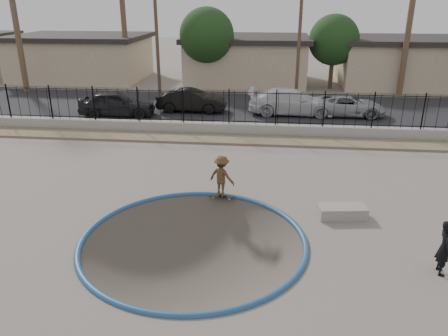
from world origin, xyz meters
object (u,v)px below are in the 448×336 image
skater (222,179)px  car_d (347,105)px  skateboard (222,196)px  car_c (292,102)px  videographer (445,248)px  concrete_ledge (342,212)px  car_a (117,103)px  car_b (192,100)px

skater → car_d: 14.38m
skateboard → car_c: car_c is taller
skateboard → videographer: 7.64m
concrete_ledge → car_c: car_c is taller
skater → concrete_ledge: size_ratio=0.97×
car_a → car_c: 10.97m
skateboard → car_a: car_a is taller
skater → car_a: bearing=-30.7°
concrete_ledge → car_a: 17.23m
skateboard → concrete_ledge: concrete_ledge is taller
car_d → car_a: bearing=98.2°
concrete_ledge → car_b: size_ratio=0.36×
skater → car_a: 13.69m
concrete_ledge → car_a: bearing=134.4°
skater → videographer: 7.60m
car_b → car_d: 9.89m
skateboard → car_d: bearing=70.5°
videographer → car_b: (-9.83, 16.92, -0.02)m
videographer → car_a: car_a is taller
car_c → car_b: bearing=90.0°
skater → videographer: videographer is taller
skater → concrete_ledge: (4.23, -1.07, -0.58)m
skater → skateboard: (0.00, 0.00, -0.71)m
videographer → car_c: size_ratio=0.29×
car_b → car_c: car_c is taller
skateboard → videographer: (6.42, -4.08, 0.72)m
skateboard → car_b: 13.30m
skateboard → car_b: car_b is taller
car_b → car_d: bearing=-88.6°
car_b → car_a: bearing=111.4°
skater → videographer: bearing=172.0°
videographer → car_c: 17.25m
videographer → car_b: videographer is taller
skater → car_d: bearing=-92.3°
skateboard → car_a: bearing=132.1°
car_c → skateboard: bearing=166.8°
videographer → car_d: bearing=3.1°
skater → car_c: bearing=-78.8°
concrete_ledge → car_a: size_ratio=0.34×
skater → car_a: size_ratio=0.33×
concrete_ledge → skater: bearing=165.8°
skateboard → skater: bearing=-172.8°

